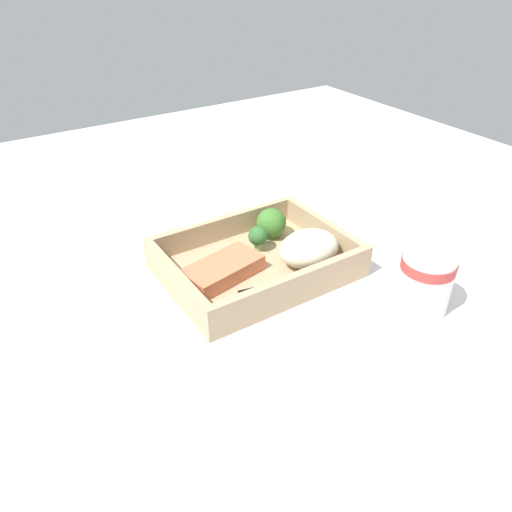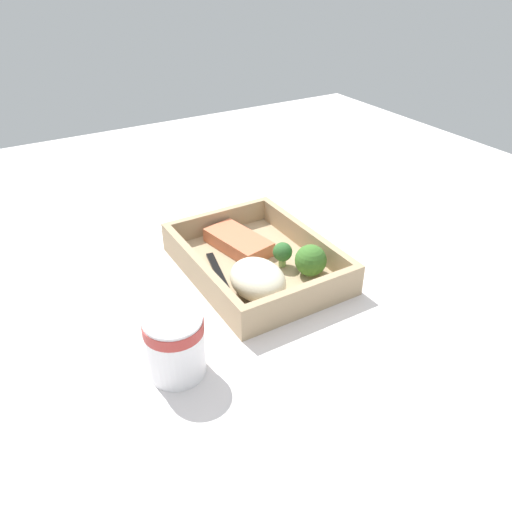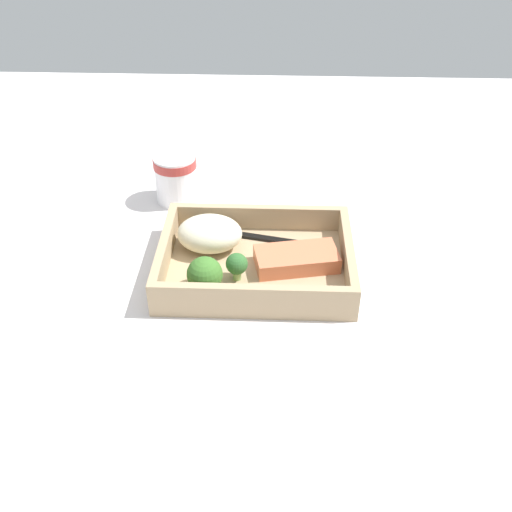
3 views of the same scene
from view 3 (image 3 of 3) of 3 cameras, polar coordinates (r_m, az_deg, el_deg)
name	(u,v)px [view 3 (image 3 of 3)]	position (r cm, az deg, el deg)	size (l,w,h in cm)	color
ground_plane	(256,277)	(85.76, 0.00, -1.99)	(160.00, 160.00, 2.00)	silver
takeout_tray	(256,268)	(84.78, 0.00, -1.14)	(26.80, 20.24, 1.20)	tan
tray_rim	(256,254)	(83.30, 0.00, 0.21)	(26.80, 20.24, 3.74)	tan
salmon_fillet	(297,259)	(83.71, 3.88, -0.30)	(11.43, 5.78, 2.30)	#D9724C
mashed_potatoes	(210,234)	(86.50, -4.44, 2.13)	(9.41, 7.35, 5.04)	beige
broccoli_floret_1	(205,275)	(78.98, -4.90, -1.78)	(4.80, 4.80, 4.87)	#809656
broccoli_floret_2	(237,265)	(80.47, -1.84, -0.82)	(3.00, 3.00, 4.04)	#83A85E
fork	(238,235)	(90.15, -1.70, 2.05)	(15.78, 5.03, 0.44)	black
paper_cup	(176,176)	(100.11, -7.64, 7.56)	(7.05, 7.05, 8.09)	white
receipt_slip	(405,271)	(87.67, 14.03, -1.37)	(8.69, 13.02, 0.24)	white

